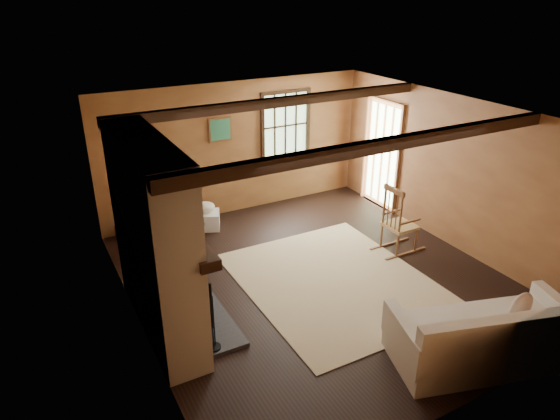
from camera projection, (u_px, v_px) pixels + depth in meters
ground at (315, 278)px, 7.24m from camera, size 5.50×5.50×0.00m
room_envelope at (323, 164)px, 6.87m from camera, size 5.02×5.52×2.44m
fireplace at (157, 246)px, 5.82m from camera, size 1.02×2.30×2.40m
rug at (335, 281)px, 7.17m from camera, size 2.50×3.00×0.01m
rocking_chair at (398, 224)px, 7.82m from camera, size 0.81×0.46×1.11m
sofa at (486, 339)px, 5.55m from camera, size 2.22×1.45×0.83m
firewood_pile at (137, 228)px, 8.44m from camera, size 0.72×0.13×0.26m
laundry_basket at (205, 220)px, 8.67m from camera, size 0.61×0.54×0.30m
basket_pillow at (204, 207)px, 8.57m from camera, size 0.46×0.42×0.19m
armchair at (161, 225)px, 8.07m from camera, size 1.02×1.01×0.67m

